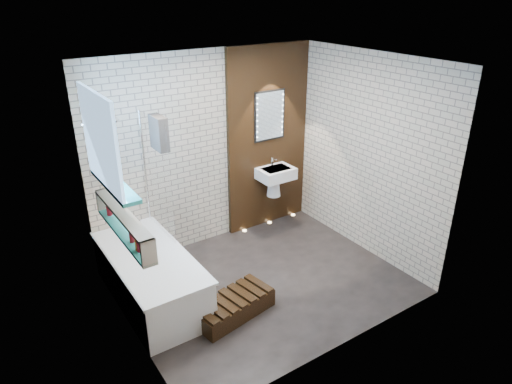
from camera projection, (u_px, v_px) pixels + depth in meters
ground at (263, 282)px, 5.57m from camera, size 3.20×3.20×0.00m
room_shell at (264, 184)px, 5.03m from camera, size 3.24×3.20×2.60m
walnut_panel at (268, 139)px, 6.47m from camera, size 1.30×0.06×2.60m
clerestory_window at (103, 150)px, 4.25m from camera, size 0.18×1.00×0.94m
display_niche at (124, 224)px, 4.41m from camera, size 0.14×1.30×0.26m
bathtub at (151, 277)px, 5.17m from camera, size 0.79×1.74×0.70m
bath_screen at (157, 177)px, 5.27m from camera, size 0.01×0.78×1.40m
towel at (159, 133)px, 4.90m from camera, size 0.11×0.28×0.37m
shower_head at (110, 120)px, 4.80m from camera, size 0.18×0.18×0.02m
washbasin at (275, 177)px, 6.54m from camera, size 0.50×0.36×0.58m
led_mirror at (270, 116)px, 6.30m from camera, size 0.50×0.02×0.70m
walnut_step at (233, 307)px, 5.00m from camera, size 0.95×0.55×0.20m
niche_bottles at (126, 229)px, 4.40m from camera, size 0.06×0.91×0.14m
sill_vases at (112, 171)px, 4.45m from camera, size 0.20×0.20×0.20m
floor_uplights at (270, 222)px, 6.96m from camera, size 0.96×0.06×0.01m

